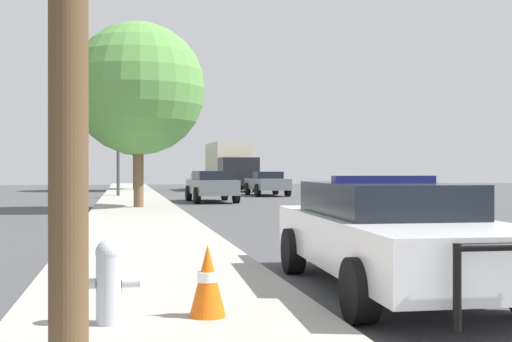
% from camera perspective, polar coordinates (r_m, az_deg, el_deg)
% --- Properties ---
extents(sidewalk_left, '(3.00, 110.00, 0.13)m').
position_cam_1_polar(sidewalk_left, '(8.23, -8.69, -9.77)').
color(sidewalk_left, '#A3A099').
rests_on(sidewalk_left, ground_plane).
extents(police_car, '(2.19, 5.09, 1.40)m').
position_cam_1_polar(police_car, '(8.02, 11.78, -5.37)').
color(police_car, white).
rests_on(police_car, ground_plane).
extents(fire_hydrant, '(0.53, 0.23, 0.74)m').
position_cam_1_polar(fire_hydrant, '(5.83, -12.94, -9.32)').
color(fire_hydrant, '#B7BCC1').
rests_on(fire_hydrant, sidewalk_left).
extents(traffic_light, '(3.19, 0.35, 4.91)m').
position_cam_1_polar(traffic_light, '(33.51, -9.99, 3.74)').
color(traffic_light, '#424247').
rests_on(traffic_light, sidewalk_left).
extents(car_background_midblock, '(2.08, 4.38, 1.41)m').
position_cam_1_polar(car_background_midblock, '(29.11, -3.96, -1.26)').
color(car_background_midblock, slate).
rests_on(car_background_midblock, ground_plane).
extents(car_background_oncoming, '(1.96, 4.47, 1.35)m').
position_cam_1_polar(car_background_oncoming, '(36.09, 0.96, -1.03)').
color(car_background_oncoming, slate).
rests_on(car_background_oncoming, ground_plane).
extents(car_background_distant, '(2.09, 4.12, 1.23)m').
position_cam_1_polar(car_background_distant, '(47.57, -4.80, -0.82)').
color(car_background_distant, '#B7B7BC').
rests_on(car_background_distant, ground_plane).
extents(box_truck, '(2.79, 7.17, 3.32)m').
position_cam_1_polar(box_truck, '(44.33, -2.34, 0.50)').
color(box_truck, black).
rests_on(box_truck, ground_plane).
extents(tree_sidewalk_far, '(5.65, 5.65, 7.94)m').
position_cam_1_polar(tree_sidewalk_far, '(44.37, -10.66, 5.00)').
color(tree_sidewalk_far, brown).
rests_on(tree_sidewalk_far, sidewalk_left).
extents(tree_sidewalk_mid, '(4.75, 4.75, 6.62)m').
position_cam_1_polar(tree_sidewalk_mid, '(23.49, -10.40, 7.18)').
color(tree_sidewalk_mid, brown).
rests_on(tree_sidewalk_mid, sidewalk_left).
extents(traffic_cone, '(0.34, 0.34, 0.66)m').
position_cam_1_polar(traffic_cone, '(5.99, -4.32, -9.65)').
color(traffic_cone, orange).
rests_on(traffic_cone, sidewalk_left).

